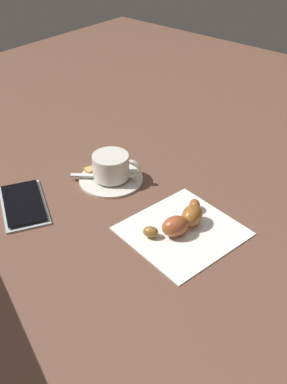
{
  "coord_description": "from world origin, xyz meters",
  "views": [
    {
      "loc": [
        0.4,
        -0.49,
        0.47
      ],
      "look_at": [
        -0.0,
        -0.02,
        0.03
      ],
      "focal_mm": 41.23,
      "sensor_mm": 36.0,
      "label": 1
    }
  ],
  "objects": [
    {
      "name": "saucer",
      "position": [
        -0.1,
        -0.0,
        0.0
      ],
      "size": [
        0.12,
        0.12,
        0.01
      ],
      "primitive_type": "cylinder",
      "color": "silver",
      "rests_on": "ground"
    },
    {
      "name": "cell_phone",
      "position": [
        -0.16,
        -0.16,
        0.0
      ],
      "size": [
        0.16,
        0.13,
        0.01
      ],
      "color": "#B3BEC1",
      "rests_on": "ground"
    },
    {
      "name": "teaspoon",
      "position": [
        -0.1,
        0.0,
        0.01
      ],
      "size": [
        0.1,
        0.09,
        0.01
      ],
      "color": "silver",
      "rests_on": "saucer"
    },
    {
      "name": "sugar_packet",
      "position": [
        -0.14,
        0.01,
        0.01
      ],
      "size": [
        0.04,
        0.06,
        0.01
      ],
      "primitive_type": "cube",
      "rotation": [
        0.0,
        0.0,
        4.39
      ],
      "color": "tan",
      "rests_on": "saucer"
    },
    {
      "name": "ground_plane",
      "position": [
        0.0,
        0.0,
        0.0
      ],
      "size": [
        1.8,
        1.8,
        0.0
      ],
      "primitive_type": "plane",
      "color": "brown"
    },
    {
      "name": "napkin",
      "position": [
        0.09,
        -0.03,
        0.0
      ],
      "size": [
        0.19,
        0.2,
        0.0
      ],
      "primitive_type": "cube",
      "rotation": [
        0.0,
        0.0,
        -0.17
      ],
      "color": "white",
      "rests_on": "ground"
    },
    {
      "name": "croissant",
      "position": [
        0.09,
        -0.03,
        0.02
      ],
      "size": [
        0.07,
        0.13,
        0.03
      ],
      "color": "olive",
      "rests_on": "napkin"
    },
    {
      "name": "espresso_cup",
      "position": [
        -0.1,
        -0.0,
        0.03
      ],
      "size": [
        0.09,
        0.07,
        0.05
      ],
      "color": "silver",
      "rests_on": "saucer"
    }
  ]
}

